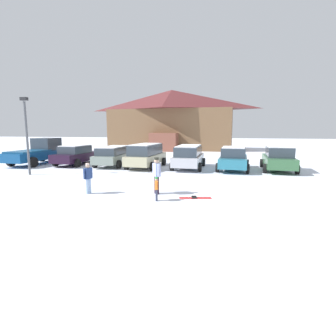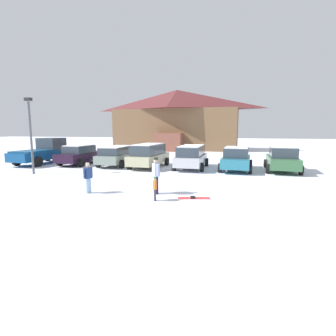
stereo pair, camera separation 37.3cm
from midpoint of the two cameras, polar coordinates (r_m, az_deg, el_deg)
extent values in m
plane|color=silver|center=(8.23, -19.80, -12.90)|extent=(160.00, 160.00, 0.00)
cube|color=brown|center=(39.02, 0.51, 8.36)|extent=(17.62, 7.74, 5.68)
pyramid|color=#5A2426|center=(39.24, 0.52, 14.58)|extent=(18.24, 8.36, 2.83)
cube|color=brown|center=(34.80, -1.24, 5.64)|extent=(3.67, 1.95, 2.40)
cube|color=black|center=(23.11, -19.61, 2.33)|extent=(2.14, 4.74, 0.65)
cube|color=#2D3842|center=(22.87, -20.01, 3.81)|extent=(1.79, 2.51, 0.58)
cube|color=white|center=(22.85, -20.06, 4.61)|extent=(1.67, 2.38, 0.06)
cylinder|color=black|center=(24.89, -19.58, 1.98)|extent=(0.26, 0.65, 0.64)
cylinder|color=black|center=(23.80, -15.60, 1.88)|extent=(0.26, 0.65, 0.64)
cylinder|color=black|center=(22.61, -23.73, 1.14)|extent=(0.26, 0.65, 0.64)
cylinder|color=black|center=(21.40, -19.55, 0.99)|extent=(0.26, 0.65, 0.64)
cube|color=gray|center=(21.58, -12.14, 2.18)|extent=(1.87, 4.71, 0.62)
cube|color=#2D3842|center=(21.44, -12.29, 3.72)|extent=(1.64, 3.59, 0.56)
cube|color=white|center=(21.42, -12.32, 4.54)|extent=(1.53, 3.41, 0.06)
cylinder|color=black|center=(23.32, -12.91, 1.85)|extent=(0.23, 0.64, 0.64)
cylinder|color=black|center=(22.61, -8.44, 1.77)|extent=(0.23, 0.64, 0.64)
cylinder|color=black|center=(20.72, -16.14, 0.92)|extent=(0.23, 0.64, 0.64)
cylinder|color=black|center=(19.92, -11.19, 0.80)|extent=(0.23, 0.64, 0.64)
cube|color=tan|center=(20.17, -5.29, 2.00)|extent=(2.13, 4.77, 0.69)
cube|color=#2D3842|center=(20.02, -5.41, 4.00)|extent=(1.83, 3.64, 0.74)
cube|color=white|center=(19.99, -5.43, 5.15)|extent=(1.71, 3.45, 0.06)
cylinder|color=black|center=(21.90, -6.30, 1.59)|extent=(0.26, 0.65, 0.64)
cylinder|color=black|center=(21.25, -1.41, 1.43)|extent=(0.26, 0.65, 0.64)
cylinder|color=black|center=(19.28, -9.53, 0.59)|extent=(0.26, 0.65, 0.64)
cylinder|color=black|center=(18.53, -4.06, 0.37)|extent=(0.26, 0.65, 0.64)
cube|color=#B5B5BD|center=(19.72, 4.00, 1.83)|extent=(1.91, 4.74, 0.66)
cube|color=#2D3842|center=(19.57, 3.97, 3.75)|extent=(1.67, 3.61, 0.68)
cube|color=white|center=(19.54, 3.99, 4.82)|extent=(1.56, 3.43, 0.06)
cylinder|color=black|center=(21.36, 1.98, 1.47)|extent=(0.23, 0.64, 0.64)
cylinder|color=black|center=(21.08, 7.26, 1.31)|extent=(0.23, 0.64, 0.64)
cylinder|color=black|center=(18.53, 0.26, 0.39)|extent=(0.23, 0.64, 0.64)
cylinder|color=black|center=(18.20, 6.35, 0.19)|extent=(0.23, 0.64, 0.64)
cube|color=teal|center=(19.40, 13.50, 1.48)|extent=(2.14, 4.54, 0.64)
cube|color=#2D3842|center=(19.12, 13.54, 3.34)|extent=(1.77, 2.40, 0.66)
cube|color=white|center=(19.09, 13.57, 4.41)|extent=(1.65, 2.28, 0.06)
cylinder|color=black|center=(20.86, 10.92, 1.15)|extent=(0.26, 0.65, 0.64)
cylinder|color=black|center=(20.79, 16.36, 0.93)|extent=(0.26, 0.65, 0.64)
cylinder|color=black|center=(18.16, 10.15, 0.09)|extent=(0.26, 0.65, 0.64)
cylinder|color=black|center=(18.07, 16.40, -0.16)|extent=(0.26, 0.65, 0.64)
cube|color=#34623C|center=(20.10, 22.38, 1.37)|extent=(2.11, 4.60, 0.69)
cube|color=#2D3842|center=(19.81, 22.57, 3.25)|extent=(1.76, 2.43, 0.68)
cube|color=white|center=(19.79, 22.63, 4.32)|extent=(1.65, 2.31, 0.06)
cylinder|color=black|center=(21.42, 19.23, 1.02)|extent=(0.26, 0.65, 0.64)
cylinder|color=black|center=(21.66, 24.50, 0.80)|extent=(0.26, 0.65, 0.64)
cylinder|color=black|center=(18.66, 19.80, -0.06)|extent=(0.26, 0.65, 0.64)
cylinder|color=black|center=(18.93, 25.84, -0.29)|extent=(0.26, 0.65, 0.64)
cube|color=navy|center=(24.69, -26.90, 2.51)|extent=(2.18, 5.80, 0.70)
cube|color=#2D3842|center=(25.49, -25.33, 4.74)|extent=(1.85, 1.91, 1.05)
cube|color=navy|center=(23.92, -28.54, 3.22)|extent=(2.06, 3.23, 0.12)
cylinder|color=black|center=(26.70, -26.11, 2.18)|extent=(0.30, 0.81, 0.80)
cylinder|color=black|center=(25.38, -22.51, 2.12)|extent=(0.30, 0.81, 0.80)
cylinder|color=black|center=(24.22, -31.38, 1.25)|extent=(0.30, 0.81, 0.80)
cylinder|color=black|center=(22.76, -27.70, 1.13)|extent=(0.30, 0.81, 0.80)
cylinder|color=#343A50|center=(10.78, -3.51, -5.96)|extent=(0.09, 0.09, 0.49)
cylinder|color=#343A50|center=(10.89, -3.49, -5.82)|extent=(0.09, 0.09, 0.49)
cube|color=orange|center=(10.74, -3.52, -3.74)|extent=(0.19, 0.26, 0.34)
cylinder|color=orange|center=(10.59, -3.55, -3.87)|extent=(0.07, 0.07, 0.33)
cylinder|color=orange|center=(10.88, -3.50, -3.53)|extent=(0.07, 0.07, 0.33)
sphere|color=tan|center=(10.69, -3.53, -2.51)|extent=(0.12, 0.12, 0.12)
cylinder|color=green|center=(10.68, -3.54, -2.16)|extent=(0.12, 0.12, 0.06)
cylinder|color=black|center=(11.86, -3.23, -3.79)|extent=(0.15, 0.15, 0.82)
cylinder|color=black|center=(12.02, -3.54, -3.63)|extent=(0.15, 0.15, 0.82)
cube|color=#A4B3E4|center=(11.81, -3.41, -0.39)|extent=(0.43, 0.46, 0.58)
cylinder|color=#A4B3E4|center=(11.58, -2.96, -0.49)|extent=(0.11, 0.11, 0.55)
cylinder|color=#A4B3E4|center=(12.05, -3.85, -0.15)|extent=(0.11, 0.11, 0.55)
sphere|color=tan|center=(11.76, -3.43, 1.51)|extent=(0.21, 0.21, 0.21)
cylinder|color=#26281F|center=(11.75, -3.44, 2.06)|extent=(0.20, 0.20, 0.10)
cylinder|color=#95B0D4|center=(12.52, -17.99, -3.85)|extent=(0.13, 0.13, 0.69)
cylinder|color=#95B0D4|center=(12.62, -17.49, -3.73)|extent=(0.13, 0.13, 0.69)
cube|color=navy|center=(12.46, -17.86, -1.14)|extent=(0.29, 0.38, 0.49)
cylinder|color=navy|center=(12.31, -18.59, -1.22)|extent=(0.09, 0.09, 0.46)
cylinder|color=navy|center=(12.60, -17.16, -0.94)|extent=(0.09, 0.09, 0.46)
sphere|color=tan|center=(12.41, -17.93, 0.38)|extent=(0.18, 0.18, 0.18)
cylinder|color=beige|center=(12.40, -17.95, 0.82)|extent=(0.17, 0.17, 0.08)
cube|color=red|center=(11.39, 4.96, -6.39)|extent=(1.35, 0.40, 0.02)
cube|color=black|center=(11.38, 4.71, -6.20)|extent=(0.21, 0.12, 0.06)
cube|color=red|center=(11.20, 5.07, -6.66)|extent=(1.35, 0.40, 0.02)
cube|color=black|center=(11.19, 4.81, -6.46)|extent=(0.21, 0.12, 0.06)
cylinder|color=#515459|center=(19.07, -28.83, 5.60)|extent=(0.14, 0.14, 4.64)
cube|color=#232326|center=(19.15, -29.37, 12.99)|extent=(0.44, 0.24, 0.20)
camera|label=1|loc=(0.19, -90.83, -0.12)|focal=28.00mm
camera|label=2|loc=(0.19, 89.17, 0.12)|focal=28.00mm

